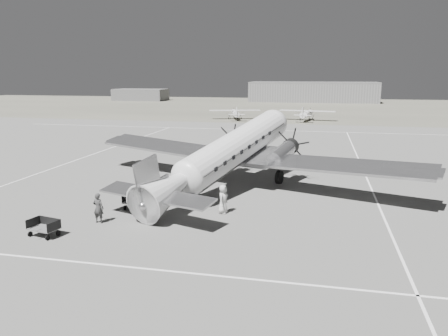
# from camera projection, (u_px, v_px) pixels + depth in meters

# --- Properties ---
(ground) EXTENTS (260.00, 260.00, 0.00)m
(ground) POSITION_uv_depth(u_px,v_px,m) (217.00, 193.00, 34.23)
(ground) COLOR slate
(ground) RESTS_ON ground
(taxi_line_near) EXTENTS (60.00, 0.15, 0.01)m
(taxi_line_near) POSITION_uv_depth(u_px,v_px,m) (150.00, 269.00, 20.86)
(taxi_line_near) COLOR white
(taxi_line_near) RESTS_ON ground
(taxi_line_right) EXTENTS (0.15, 80.00, 0.01)m
(taxi_line_right) POSITION_uv_depth(u_px,v_px,m) (377.00, 202.00, 31.72)
(taxi_line_right) COLOR white
(taxi_line_right) RESTS_ON ground
(taxi_line_left) EXTENTS (0.15, 60.00, 0.01)m
(taxi_line_left) POSITION_uv_depth(u_px,v_px,m) (77.00, 160.00, 47.54)
(taxi_line_left) COLOR white
(taxi_line_left) RESTS_ON ground
(taxi_line_horizon) EXTENTS (90.00, 0.15, 0.01)m
(taxi_line_horizon) POSITION_uv_depth(u_px,v_px,m) (272.00, 130.00, 72.42)
(taxi_line_horizon) COLOR white
(taxi_line_horizon) RESTS_ON ground
(grass_infield) EXTENTS (260.00, 90.00, 0.01)m
(grass_infield) POSITION_uv_depth(u_px,v_px,m) (293.00, 107.00, 124.95)
(grass_infield) COLOR #646254
(grass_infield) RESTS_ON ground
(hangar_main) EXTENTS (42.00, 14.00, 6.60)m
(hangar_main) POSITION_uv_depth(u_px,v_px,m) (313.00, 92.00, 147.08)
(hangar_main) COLOR slate
(hangar_main) RESTS_ON ground
(shed_secondary) EXTENTS (18.00, 10.00, 4.00)m
(shed_secondary) POSITION_uv_depth(u_px,v_px,m) (141.00, 95.00, 155.14)
(shed_secondary) COLOR #575757
(shed_secondary) RESTS_ON ground
(dc3_airliner) EXTENTS (35.75, 30.04, 5.80)m
(dc3_airliner) POSITION_uv_depth(u_px,v_px,m) (229.00, 154.00, 34.68)
(dc3_airliner) COLOR #ABABAD
(dc3_airliner) RESTS_ON ground
(light_plane_left) EXTENTS (12.52, 11.12, 2.20)m
(light_plane_left) POSITION_uv_depth(u_px,v_px,m) (235.00, 114.00, 89.84)
(light_plane_left) COLOR silver
(light_plane_left) RESTS_ON ground
(light_plane_right) EXTENTS (12.54, 10.77, 2.34)m
(light_plane_right) POSITION_uv_depth(u_px,v_px,m) (307.00, 115.00, 87.23)
(light_plane_right) COLOR silver
(light_plane_right) RESTS_ON ground
(baggage_cart_near) EXTENTS (1.91, 1.39, 1.05)m
(baggage_cart_near) POSITION_uv_depth(u_px,v_px,m) (137.00, 201.00, 30.15)
(baggage_cart_near) COLOR #575757
(baggage_cart_near) RESTS_ON ground
(baggage_cart_far) EXTENTS (1.99, 1.60, 1.00)m
(baggage_cart_far) POSITION_uv_depth(u_px,v_px,m) (44.00, 228.00, 25.01)
(baggage_cart_far) COLOR #575757
(baggage_cart_far) RESTS_ON ground
(ground_crew) EXTENTS (0.72, 0.50, 1.92)m
(ground_crew) POSITION_uv_depth(u_px,v_px,m) (98.00, 208.00, 27.19)
(ground_crew) COLOR #323232
(ground_crew) RESTS_ON ground
(ramp_agent) EXTENTS (1.05, 1.15, 1.90)m
(ramp_agent) POSITION_uv_depth(u_px,v_px,m) (152.00, 190.00, 31.42)
(ramp_agent) COLOR #AAAAA8
(ramp_agent) RESTS_ON ground
(passenger) EXTENTS (0.73, 1.02, 1.94)m
(passenger) POSITION_uv_depth(u_px,v_px,m) (223.00, 199.00, 29.10)
(passenger) COLOR #B8B8B5
(passenger) RESTS_ON ground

